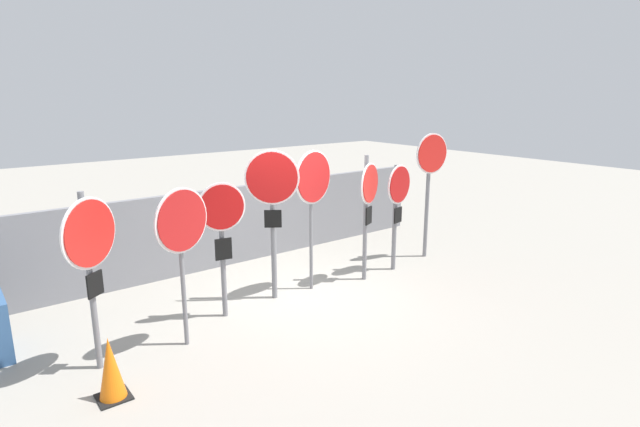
# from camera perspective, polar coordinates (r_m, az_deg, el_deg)

# --- Properties ---
(ground_plane) EXTENTS (40.00, 40.00, 0.00)m
(ground_plane) POSITION_cam_1_polar(r_m,az_deg,el_deg) (8.42, -1.99, -9.57)
(ground_plane) COLOR gray
(fence_back) EXTENTS (9.36, 0.12, 1.54)m
(fence_back) POSITION_cam_1_polar(r_m,az_deg,el_deg) (10.00, -9.65, -1.32)
(fence_back) COLOR slate
(fence_back) RESTS_ON ground
(stop_sign_0) EXTENTS (0.71, 0.51, 2.22)m
(stop_sign_0) POSITION_cam_1_polar(r_m,az_deg,el_deg) (6.41, -24.78, -3.63)
(stop_sign_0) COLOR slate
(stop_sign_0) RESTS_ON ground
(stop_sign_1) EXTENTS (0.81, 0.31, 2.17)m
(stop_sign_1) POSITION_cam_1_polar(r_m,az_deg,el_deg) (6.61, -15.48, -1.88)
(stop_sign_1) COLOR slate
(stop_sign_1) RESTS_ON ground
(stop_sign_2) EXTENTS (0.71, 0.19, 2.08)m
(stop_sign_2) POSITION_cam_1_polar(r_m,az_deg,el_deg) (7.39, -11.13, -1.23)
(stop_sign_2) COLOR slate
(stop_sign_2) RESTS_ON ground
(stop_sign_3) EXTENTS (0.73, 0.50, 2.46)m
(stop_sign_3) POSITION_cam_1_polar(r_m,az_deg,el_deg) (7.89, -5.45, 1.98)
(stop_sign_3) COLOR slate
(stop_sign_3) RESTS_ON ground
(stop_sign_4) EXTENTS (0.87, 0.25, 2.41)m
(stop_sign_4) POSITION_cam_1_polar(r_m,az_deg,el_deg) (8.25, -0.78, 3.16)
(stop_sign_4) COLOR slate
(stop_sign_4) RESTS_ON ground
(stop_sign_5) EXTENTS (0.67, 0.33, 2.27)m
(stop_sign_5) POSITION_cam_1_polar(r_m,az_deg,el_deg) (8.79, 5.54, 1.82)
(stop_sign_5) COLOR slate
(stop_sign_5) RESTS_ON ground
(stop_sign_6) EXTENTS (0.72, 0.21, 2.03)m
(stop_sign_6) POSITION_cam_1_polar(r_m,az_deg,el_deg) (9.40, 8.87, 1.76)
(stop_sign_6) COLOR slate
(stop_sign_6) RESTS_ON ground
(stop_sign_7) EXTENTS (0.80, 0.17, 2.55)m
(stop_sign_7) POSITION_cam_1_polar(r_m,az_deg,el_deg) (10.22, 12.51, 4.93)
(stop_sign_7) COLOR slate
(stop_sign_7) RESTS_ON ground
(traffic_cone_0) EXTENTS (0.35, 0.35, 0.73)m
(traffic_cone_0) POSITION_cam_1_polar(r_m,az_deg,el_deg) (6.19, -22.81, -16.03)
(traffic_cone_0) COLOR black
(traffic_cone_0) RESTS_ON ground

